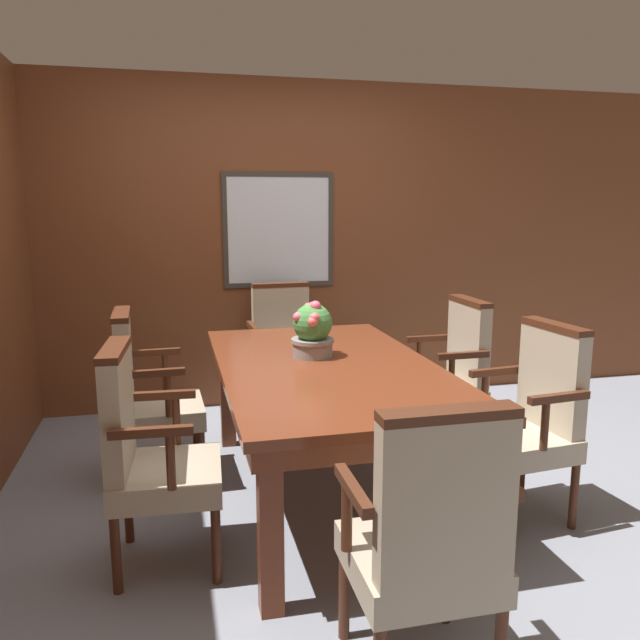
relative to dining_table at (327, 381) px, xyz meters
The scene contains 10 objects.
ground_plane 0.66m from the dining_table, 107.14° to the right, with size 14.00×14.00×0.00m, color gray.
wall_back 1.82m from the dining_table, 91.52° to the left, with size 7.20×0.08×2.45m.
dining_table is the anchor object (origin of this frame).
chair_left_far 1.03m from the dining_table, 154.01° to the left, with size 0.47×0.52×0.97m.
chair_left_near 0.99m from the dining_table, 154.64° to the right, with size 0.48×0.53×0.97m.
chair_right_far 1.00m from the dining_table, 25.52° to the left, with size 0.46×0.51×0.97m.
chair_head_far 1.36m from the dining_table, 89.06° to the left, with size 0.52×0.48×0.97m.
chair_head_near 1.35m from the dining_table, 90.48° to the right, with size 0.51×0.46×0.97m.
chair_right_near 1.02m from the dining_table, 23.36° to the right, with size 0.50×0.54×0.97m.
potted_plant 0.29m from the dining_table, 102.62° to the left, with size 0.23×0.24×0.31m.
Camera 1 is at (-0.71, -2.85, 1.54)m, focal length 35.00 mm.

